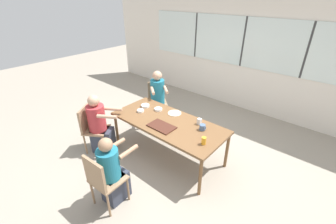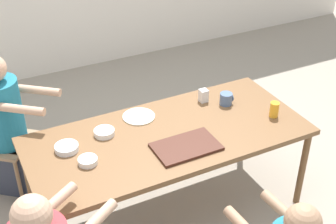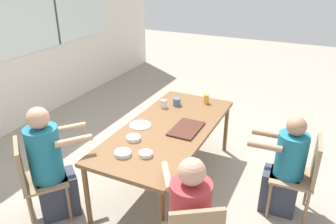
% 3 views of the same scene
% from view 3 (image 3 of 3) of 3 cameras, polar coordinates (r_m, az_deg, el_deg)
% --- Properties ---
extents(ground_plane, '(16.00, 16.00, 0.00)m').
position_cam_3_polar(ground_plane, '(3.89, 0.00, -11.86)').
color(ground_plane, gray).
extents(dining_table, '(1.97, 0.88, 0.70)m').
position_cam_3_polar(dining_table, '(3.54, 0.00, -3.39)').
color(dining_table, brown).
rests_on(dining_table, ground_plane).
extents(chair_for_woman_green_shirt, '(0.42, 0.42, 0.86)m').
position_cam_3_polar(chair_for_woman_green_shirt, '(3.41, 22.52, -9.48)').
color(chair_for_woman_green_shirt, '#937556').
rests_on(chair_for_woman_green_shirt, ground_plane).
extents(chair_for_man_blue_shirt, '(0.56, 0.56, 0.86)m').
position_cam_3_polar(chair_for_man_blue_shirt, '(3.36, -22.45, -10.10)').
color(chair_for_man_blue_shirt, '#937556').
rests_on(chair_for_man_blue_shirt, ground_plane).
extents(person_woman_green_shirt, '(0.33, 0.55, 1.05)m').
position_cam_3_polar(person_woman_green_shirt, '(3.43, 19.67, -9.50)').
color(person_woman_green_shirt, '#333847').
rests_on(person_woman_green_shirt, ground_plane).
extents(person_man_blue_shirt, '(0.61, 0.58, 1.17)m').
position_cam_3_polar(person_man_blue_shirt, '(3.34, -19.73, -9.25)').
color(person_man_blue_shirt, '#333847').
rests_on(person_man_blue_shirt, ground_plane).
extents(food_tray_dark, '(0.43, 0.27, 0.02)m').
position_cam_3_polar(food_tray_dark, '(3.47, 3.21, -2.93)').
color(food_tray_dark, '#472319').
rests_on(food_tray_dark, dining_table).
extents(coffee_mug, '(0.10, 0.09, 0.09)m').
position_cam_3_polar(coffee_mug, '(4.03, 1.55, 1.79)').
color(coffee_mug, slate).
rests_on(coffee_mug, dining_table).
extents(juice_glass, '(0.07, 0.07, 0.12)m').
position_cam_3_polar(juice_glass, '(4.12, 6.68, 2.27)').
color(juice_glass, gold).
rests_on(juice_glass, dining_table).
extents(milk_carton_small, '(0.06, 0.06, 0.10)m').
position_cam_3_polar(milk_carton_small, '(3.96, -0.75, 1.43)').
color(milk_carton_small, silver).
rests_on(milk_carton_small, dining_table).
extents(bowl_white_shallow, '(0.14, 0.14, 0.04)m').
position_cam_3_polar(bowl_white_shallow, '(3.28, -6.04, -4.57)').
color(bowl_white_shallow, white).
rests_on(bowl_white_shallow, dining_table).
extents(bowl_cereal, '(0.13, 0.13, 0.04)m').
position_cam_3_polar(bowl_cereal, '(3.02, -3.91, -7.31)').
color(bowl_cereal, white).
rests_on(bowl_cereal, dining_table).
extents(bowl_fruit, '(0.16, 0.16, 0.04)m').
position_cam_3_polar(bowl_fruit, '(3.05, -7.89, -7.14)').
color(bowl_fruit, silver).
rests_on(bowl_fruit, dining_table).
extents(plate_tortillas, '(0.24, 0.24, 0.01)m').
position_cam_3_polar(plate_tortillas, '(3.56, -4.86, -2.28)').
color(plate_tortillas, beige).
rests_on(plate_tortillas, dining_table).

